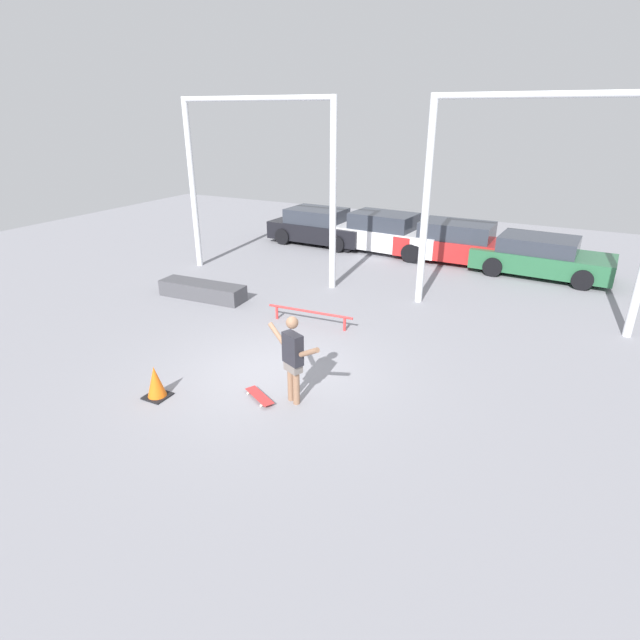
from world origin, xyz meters
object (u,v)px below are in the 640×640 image
(grind_rail, at_px, (310,313))
(parked_car_black, at_px, (319,227))
(skateboarder, at_px, (293,356))
(skateboard, at_px, (259,396))
(grind_box, at_px, (203,291))
(parked_car_red, at_px, (459,243))
(parked_car_green, at_px, (541,257))
(traffic_cone, at_px, (156,382))
(parked_car_white, at_px, (386,234))

(grind_rail, height_order, parked_car_black, parked_car_black)
(skateboarder, xyz_separation_m, skateboard, (-0.62, -0.22, -0.89))
(grind_box, distance_m, parked_car_red, 9.13)
(skateboard, height_order, parked_car_red, parked_car_red)
(skateboard, distance_m, parked_car_green, 11.36)
(parked_car_black, relative_size, traffic_cone, 6.39)
(skateboard, bearing_deg, skateboarder, 48.08)
(parked_car_black, height_order, parked_car_red, parked_car_red)
(parked_car_red, bearing_deg, parked_car_black, 179.10)
(grind_rail, bearing_deg, grind_box, 175.55)
(skateboarder, bearing_deg, parked_car_red, 111.06)
(skateboard, distance_m, traffic_cone, 1.96)
(skateboarder, height_order, parked_car_white, skateboarder)
(grind_box, height_order, parked_car_red, parked_car_red)
(skateboard, distance_m, grind_rail, 3.67)
(parked_car_black, relative_size, parked_car_white, 0.93)
(skateboarder, bearing_deg, grind_rail, 137.63)
(parked_car_white, xyz_separation_m, traffic_cone, (-0.13, -11.92, -0.40))
(skateboard, height_order, parked_car_green, parked_car_green)
(skateboard, height_order, parked_car_black, parked_car_black)
(skateboarder, relative_size, grind_box, 0.66)
(parked_car_white, height_order, parked_car_green, parked_car_white)
(grind_rail, relative_size, parked_car_green, 0.52)
(grind_box, xyz_separation_m, grind_rail, (3.67, -0.29, 0.07))
(parked_car_red, distance_m, traffic_cone, 12.17)
(skateboarder, xyz_separation_m, parked_car_black, (-5.13, 10.94, -0.28))
(parked_car_green, relative_size, traffic_cone, 6.86)
(parked_car_green, bearing_deg, parked_car_red, 176.82)
(skateboarder, distance_m, grind_rail, 3.71)
(grind_box, distance_m, grind_rail, 3.68)
(skateboard, relative_size, parked_car_black, 0.19)
(skateboard, xyz_separation_m, parked_car_green, (3.87, 10.66, 0.56))
(traffic_cone, bearing_deg, skateboarder, 23.68)
(parked_car_white, xyz_separation_m, parked_car_red, (2.79, -0.11, -0.03))
(grind_box, relative_size, parked_car_white, 0.59)
(skateboard, bearing_deg, parked_car_white, 126.47)
(grind_rail, xyz_separation_m, parked_car_red, (2.01, 7.42, 0.38))
(grind_rail, height_order, parked_car_green, parked_car_green)
(parked_car_red, bearing_deg, parked_car_green, -5.83)
(parked_car_red, bearing_deg, parked_car_white, 178.59)
(grind_box, height_order, parked_car_white, parked_car_white)
(parked_car_black, distance_m, parked_car_green, 8.41)
(skateboard, height_order, grind_box, grind_box)
(grind_rail, xyz_separation_m, parked_car_green, (4.72, 7.10, 0.32))
(grind_box, relative_size, parked_car_red, 0.58)
(traffic_cone, bearing_deg, grind_box, 120.52)
(skateboarder, bearing_deg, parked_car_green, 96.60)
(skateboarder, xyz_separation_m, parked_car_green, (3.26, 10.44, -0.33))
(parked_car_black, xyz_separation_m, parked_car_red, (5.67, -0.18, 0.01))
(grind_rail, bearing_deg, traffic_cone, -101.79)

